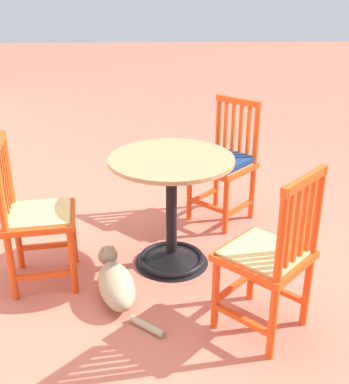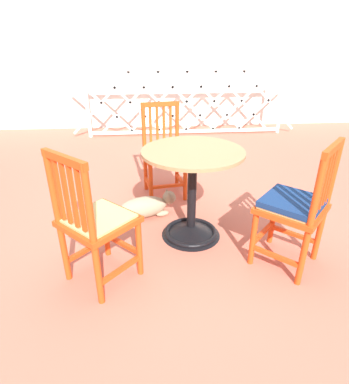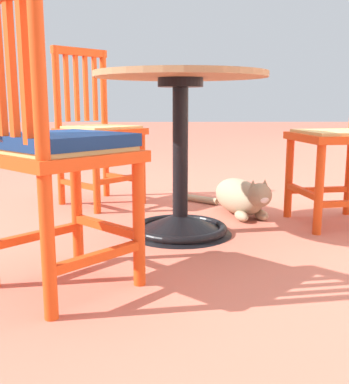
{
  "view_description": "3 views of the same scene",
  "coord_description": "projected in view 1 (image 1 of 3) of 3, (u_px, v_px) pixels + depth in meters",
  "views": [
    {
      "loc": [
        -2.58,
        0.22,
        1.71
      ],
      "look_at": [
        0.05,
        0.12,
        0.54
      ],
      "focal_mm": 45.23,
      "sensor_mm": 36.0,
      "label": 1
    },
    {
      "loc": [
        -0.19,
        -2.02,
        1.45
      ],
      "look_at": [
        0.01,
        0.28,
        0.33
      ],
      "focal_mm": 29.29,
      "sensor_mm": 36.0,
      "label": 2
    },
    {
      "loc": [
        2.23,
        0.07,
        0.6
      ],
      "look_at": [
        0.13,
        0.11,
        0.2
      ],
      "focal_mm": 43.62,
      "sensor_mm": 36.0,
      "label": 3
    }
  ],
  "objects": [
    {
      "name": "orange_chair_tucked_in",
      "position": [
        224.0,
        164.0,
        3.59
      ],
      "size": [
        0.57,
        0.57,
        0.91
      ],
      "color": "#D64214",
      "rests_on": "ground_plane"
    },
    {
      "name": "cafe_table",
      "position": [
        171.0,
        224.0,
        3.06
      ],
      "size": [
        0.76,
        0.76,
        0.73
      ],
      "color": "black",
      "rests_on": "ground_plane"
    },
    {
      "name": "ground_plane",
      "position": [
        194.0,
        273.0,
        3.05
      ],
      "size": [
        24.0,
        24.0,
        0.0
      ],
      "primitive_type": "plane",
      "color": "#BC604C"
    },
    {
      "name": "orange_chair_facing_out",
      "position": [
        269.0,
        258.0,
        2.4
      ],
      "size": [
        0.57,
        0.57,
        0.91
      ],
      "color": "#D64214",
      "rests_on": "ground_plane"
    },
    {
      "name": "tabby_cat",
      "position": [
        115.0,
        282.0,
        2.8
      ],
      "size": [
        0.67,
        0.43,
        0.23
      ],
      "color": "#9E896B",
      "rests_on": "ground_plane"
    },
    {
      "name": "orange_chair_at_corner",
      "position": [
        35.0,
        217.0,
        2.81
      ],
      "size": [
        0.45,
        0.45,
        0.91
      ],
      "color": "#D64214",
      "rests_on": "ground_plane"
    }
  ]
}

